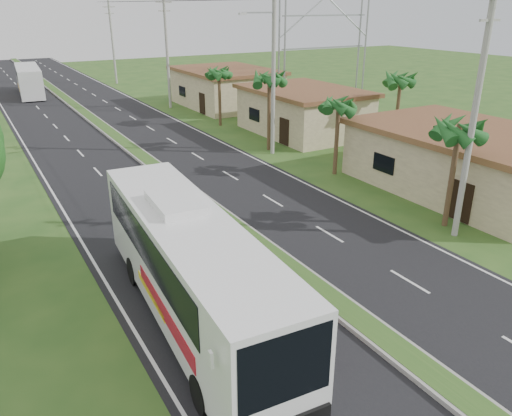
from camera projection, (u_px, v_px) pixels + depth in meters
ground at (339, 308)px, 17.70m from camera, size 180.00×180.00×0.00m
road_asphalt at (150, 164)px, 33.67m from camera, size 14.00×160.00×0.02m
median_strip at (150, 162)px, 33.64m from camera, size 1.20×160.00×0.18m
lane_edge_left at (45, 180)px, 30.55m from camera, size 0.12×160.00×0.01m
lane_edge_right at (237, 150)px, 36.81m from camera, size 0.12×160.00×0.01m
shop_near at (466, 160)px, 28.37m from camera, size 8.60×12.60×3.52m
shop_mid at (303, 111)px, 41.12m from camera, size 7.60×10.60×3.67m
shop_far at (226, 87)px, 52.28m from camera, size 8.60×11.60×3.82m
palm_verge_a at (459, 130)px, 22.51m from camera, size 2.40×2.40×5.45m
palm_verge_b at (339, 105)px, 30.03m from camera, size 2.40×2.40×5.05m
palm_verge_c at (269, 79)px, 35.06m from camera, size 2.40×2.40×5.85m
palm_verge_d at (219, 73)px, 42.70m from camera, size 2.40×2.40×5.25m
palm_behind_shop at (401, 80)px, 36.00m from camera, size 2.40×2.40×5.65m
utility_pole_a at (474, 114)px, 21.13m from camera, size 1.60×0.28×11.00m
utility_pole_b at (273, 64)px, 33.67m from camera, size 3.20×0.28×12.00m
utility_pole_c at (167, 51)px, 49.89m from camera, size 1.60×0.28×11.00m
utility_pole_d at (112, 42)px, 65.96m from camera, size 1.60×0.28×10.50m
billboard_lattice at (324, 39)px, 49.37m from camera, size 10.18×1.18×12.07m
coach_bus_main at (190, 262)px, 16.21m from camera, size 3.42×12.62×4.03m
coach_bus_far at (29, 79)px, 58.69m from camera, size 3.33×11.40×3.28m
motorcyclist at (212, 236)px, 21.40m from camera, size 1.68×0.85×2.12m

